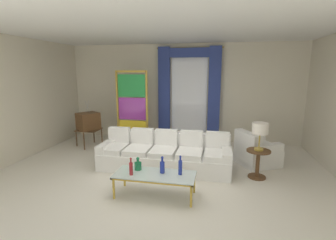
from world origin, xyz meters
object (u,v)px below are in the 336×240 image
at_px(coffee_table, 155,176).
at_px(vintage_tv, 88,122).
at_px(couch_white_long, 165,155).
at_px(table_lamp_brass, 260,130).
at_px(stained_glass_divider, 132,110).
at_px(round_side_table, 258,161).
at_px(bottle_crystal_tall, 162,166).
at_px(bottle_ruby_flask, 138,165).
at_px(peacock_figurine, 142,143).
at_px(bottle_amber_squat, 131,168).
at_px(bottle_blue_decanter, 180,167).
at_px(armchair_white, 256,153).

bearing_deg(coffee_table, vintage_tv, 136.81).
bearing_deg(couch_white_long, table_lamp_brass, -4.04).
distance_m(stained_glass_divider, round_side_table, 3.77).
height_order(bottle_crystal_tall, round_side_table, bottle_crystal_tall).
height_order(bottle_ruby_flask, peacock_figurine, bottle_ruby_flask).
relative_size(bottle_crystal_tall, bottle_amber_squat, 0.98).
bearing_deg(couch_white_long, stained_glass_divider, 130.78).
bearing_deg(bottle_crystal_tall, bottle_blue_decanter, -0.81).
bearing_deg(bottle_amber_squat, couch_white_long, 78.49).
height_order(stained_glass_divider, round_side_table, stained_glass_divider).
height_order(couch_white_long, table_lamp_brass, table_lamp_brass).
distance_m(bottle_blue_decanter, round_side_table, 1.83).
relative_size(coffee_table, peacock_figurine, 2.37).
distance_m(bottle_amber_squat, round_side_table, 2.62).
relative_size(couch_white_long, vintage_tv, 2.17).
distance_m(peacock_figurine, round_side_table, 3.14).
relative_size(coffee_table, vintage_tv, 1.06).
distance_m(couch_white_long, stained_glass_divider, 2.15).
relative_size(vintage_tv, round_side_table, 2.26).
bearing_deg(vintage_tv, stained_glass_divider, 15.84).
relative_size(bottle_ruby_flask, table_lamp_brass, 0.42).
relative_size(coffee_table, bottle_ruby_flask, 5.90).
bearing_deg(couch_white_long, armchair_white, 17.29).
bearing_deg(bottle_ruby_flask, bottle_blue_decanter, -4.03).
xyz_separation_m(bottle_amber_squat, table_lamp_brass, (2.28, 1.29, 0.49)).
bearing_deg(peacock_figurine, round_side_table, -23.22).
relative_size(vintage_tv, table_lamp_brass, 2.36).
distance_m(vintage_tv, stained_glass_divider, 1.32).
distance_m(couch_white_long, coffee_table, 1.31).
bearing_deg(peacock_figurine, stained_glass_divider, 134.45).
xyz_separation_m(bottle_amber_squat, vintage_tv, (-2.26, 2.61, 0.19)).
xyz_separation_m(stained_glass_divider, table_lamp_brass, (3.30, -1.67, -0.03)).
distance_m(bottle_amber_squat, peacock_figurine, 2.62).
bearing_deg(bottle_crystal_tall, table_lamp_brass, 31.73).
relative_size(bottle_ruby_flask, vintage_tv, 0.18).
height_order(bottle_blue_decanter, round_side_table, bottle_blue_decanter).
xyz_separation_m(bottle_crystal_tall, bottle_ruby_flask, (-0.47, 0.05, -0.04)).
xyz_separation_m(vintage_tv, table_lamp_brass, (4.54, -1.32, 0.30)).
distance_m(couch_white_long, bottle_blue_decanter, 1.37).
bearing_deg(vintage_tv, bottle_crystal_tall, -41.07).
distance_m(bottle_ruby_flask, peacock_figurine, 2.38).
xyz_separation_m(stained_glass_divider, peacock_figurine, (0.42, -0.43, -0.84)).
xyz_separation_m(couch_white_long, round_side_table, (1.99, -0.14, 0.05)).
relative_size(couch_white_long, table_lamp_brass, 5.13).
xyz_separation_m(couch_white_long, bottle_crystal_tall, (0.22, -1.23, 0.22)).
bearing_deg(bottle_amber_squat, armchair_white, 41.43).
bearing_deg(bottle_blue_decanter, couch_white_long, 113.55).
bearing_deg(couch_white_long, bottle_crystal_tall, -79.96).
xyz_separation_m(bottle_ruby_flask, vintage_tv, (-2.30, 2.36, 0.23)).
bearing_deg(bottle_amber_squat, coffee_table, 17.12).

